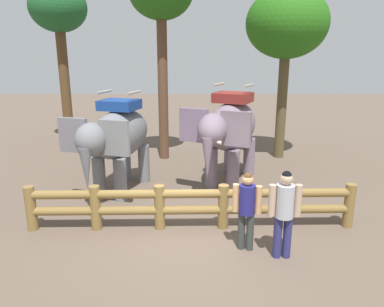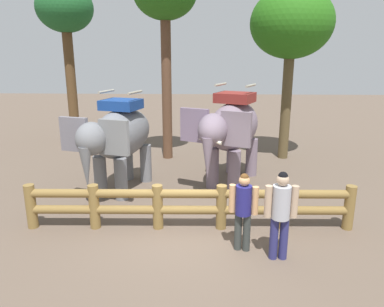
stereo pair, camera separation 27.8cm
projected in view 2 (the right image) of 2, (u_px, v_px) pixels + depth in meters
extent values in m
plane|color=brown|center=(189.00, 233.00, 8.22)|extent=(60.00, 60.00, 0.00)
cylinder|color=olive|center=(31.00, 206.00, 8.35)|extent=(0.24, 0.24, 1.05)
cylinder|color=olive|center=(94.00, 207.00, 8.33)|extent=(0.24, 0.24, 1.05)
cylinder|color=olive|center=(158.00, 207.00, 8.32)|extent=(0.24, 0.24, 1.05)
cylinder|color=olive|center=(221.00, 207.00, 8.31)|extent=(0.24, 0.24, 1.05)
cylinder|color=olive|center=(285.00, 207.00, 8.29)|extent=(0.24, 0.24, 1.05)
cylinder|color=olive|center=(349.00, 208.00, 8.28)|extent=(0.24, 0.24, 1.05)
cylinder|color=olive|center=(190.00, 210.00, 8.33)|extent=(7.32, 0.42, 0.20)
cylinder|color=olive|center=(189.00, 194.00, 8.23)|extent=(7.32, 0.42, 0.20)
cylinder|color=slate|center=(121.00, 179.00, 9.99)|extent=(0.36, 0.36, 1.19)
cylinder|color=slate|center=(100.00, 177.00, 10.18)|extent=(0.36, 0.36, 1.19)
cylinder|color=slate|center=(146.00, 163.00, 11.45)|extent=(0.36, 0.36, 1.19)
cylinder|color=slate|center=(127.00, 161.00, 11.65)|extent=(0.36, 0.36, 1.19)
ellipsoid|color=slate|center=(123.00, 133.00, 10.53)|extent=(1.87, 2.89, 1.38)
ellipsoid|color=slate|center=(91.00, 139.00, 9.03)|extent=(0.97, 1.06, 0.84)
cube|color=slate|center=(114.00, 137.00, 8.95)|extent=(0.79, 0.33, 0.89)
cube|color=slate|center=(74.00, 134.00, 9.29)|extent=(0.79, 0.33, 0.89)
cone|color=slate|center=(86.00, 168.00, 8.93)|extent=(0.32, 0.32, 1.09)
cube|color=navy|center=(121.00, 104.00, 10.31)|extent=(1.21, 1.13, 0.28)
cylinder|color=#A59E8C|center=(135.00, 92.00, 10.08)|extent=(0.29, 0.79, 0.07)
cylinder|color=#A59E8C|center=(106.00, 91.00, 10.35)|extent=(0.29, 0.79, 0.07)
cylinder|color=slate|center=(234.00, 171.00, 10.56)|extent=(0.37, 0.37, 1.24)
cylinder|color=slate|center=(213.00, 168.00, 10.86)|extent=(0.37, 0.37, 1.24)
cylinder|color=slate|center=(251.00, 157.00, 12.01)|extent=(0.37, 0.37, 1.24)
cylinder|color=slate|center=(232.00, 155.00, 12.31)|extent=(0.37, 0.37, 1.24)
ellipsoid|color=slate|center=(234.00, 126.00, 11.13)|extent=(2.28, 3.06, 1.45)
ellipsoid|color=slate|center=(213.00, 130.00, 9.65)|extent=(1.11, 1.18, 0.89)
cube|color=slate|center=(236.00, 129.00, 9.48)|extent=(0.81, 0.45, 0.93)
cube|color=slate|center=(195.00, 125.00, 10.00)|extent=(0.81, 0.45, 0.93)
cone|color=slate|center=(208.00, 158.00, 9.56)|extent=(0.33, 0.33, 1.14)
cone|color=beige|center=(215.00, 142.00, 9.45)|extent=(0.38, 0.25, 0.16)
cone|color=beige|center=(204.00, 140.00, 9.59)|extent=(0.38, 0.25, 0.16)
cube|color=maroon|center=(235.00, 98.00, 10.90)|extent=(1.35, 1.28, 0.29)
cylinder|color=#A59E8C|center=(251.00, 86.00, 10.60)|extent=(0.41, 0.80, 0.07)
cylinder|color=#A59E8C|center=(221.00, 84.00, 11.00)|extent=(0.41, 0.80, 0.07)
cylinder|color=navy|center=(284.00, 238.00, 7.08)|extent=(0.17, 0.17, 0.86)
cylinder|color=navy|center=(274.00, 238.00, 7.08)|extent=(0.17, 0.17, 0.86)
cylinder|color=#ADAFBA|center=(281.00, 202.00, 6.88)|extent=(0.35, 0.35, 0.66)
cylinder|color=tan|center=(294.00, 202.00, 6.87)|extent=(0.14, 0.14, 0.63)
cylinder|color=tan|center=(268.00, 201.00, 6.88)|extent=(0.14, 0.14, 0.63)
sphere|color=tan|center=(283.00, 180.00, 6.76)|extent=(0.24, 0.24, 0.24)
sphere|color=black|center=(283.00, 177.00, 6.74)|extent=(0.19, 0.19, 0.19)
cylinder|color=#343937|center=(247.00, 233.00, 7.39)|extent=(0.15, 0.15, 0.79)
cylinder|color=#343937|center=(238.00, 231.00, 7.43)|extent=(0.15, 0.15, 0.79)
cylinder|color=navy|center=(244.00, 200.00, 7.22)|extent=(0.39, 0.39, 0.61)
cylinder|color=tan|center=(255.00, 201.00, 7.16)|extent=(0.13, 0.13, 0.58)
cylinder|color=tan|center=(232.00, 198.00, 7.28)|extent=(0.13, 0.13, 0.58)
sphere|color=tan|center=(244.00, 181.00, 7.12)|extent=(0.22, 0.22, 0.22)
sphere|color=#593819|center=(244.00, 178.00, 7.10)|extent=(0.17, 0.17, 0.17)
cylinder|color=brown|center=(286.00, 104.00, 13.68)|extent=(0.37, 0.37, 4.19)
ellipsoid|color=#266515|center=(292.00, 23.00, 12.92)|extent=(2.96, 2.96, 2.52)
cylinder|color=#533920|center=(71.00, 84.00, 16.47)|extent=(0.44, 0.44, 5.19)
ellipsoid|color=#1C5627|center=(65.00, 8.00, 15.61)|extent=(2.44, 2.44, 2.07)
cylinder|color=brown|center=(167.00, 88.00, 13.53)|extent=(0.37, 0.37, 5.41)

